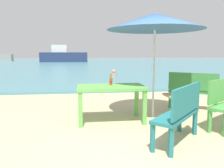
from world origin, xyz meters
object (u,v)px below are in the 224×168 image
at_px(bench_green_right, 193,89).
at_px(swimmer_person, 114,74).
at_px(side_table_wood, 175,103).
at_px(beer_bottle_amber, 111,81).
at_px(boat_fishing_trawler, 63,56).
at_px(picnic_table_green, 111,91).
at_px(bench_teal_center, 181,111).
at_px(patio_umbrella, 155,21).

relative_size(bench_green_right, swimmer_person, 2.95).
distance_m(side_table_wood, bench_green_right, 1.08).
relative_size(beer_bottle_amber, boat_fishing_trawler, 0.04).
distance_m(bench_green_right, swimmer_person, 7.87).
bearing_deg(beer_bottle_amber, bench_green_right, 15.82).
bearing_deg(picnic_table_green, beer_bottle_amber, 82.52).
xyz_separation_m(swimmer_person, boat_fishing_trawler, (-4.78, 23.68, 0.80)).
bearing_deg(swimmer_person, boat_fishing_trawler, 101.42).
bearing_deg(picnic_table_green, side_table_wood, 0.26).
distance_m(beer_bottle_amber, bench_green_right, 2.30).
bearing_deg(picnic_table_green, bench_teal_center, -55.24).
relative_size(side_table_wood, swimmer_person, 1.32).
relative_size(beer_bottle_amber, side_table_wood, 0.49).
relative_size(picnic_table_green, beer_bottle_amber, 5.28).
bearing_deg(patio_umbrella, bench_teal_center, -91.69).
xyz_separation_m(patio_umbrella, swimmer_person, (0.26, 8.35, -1.88)).
distance_m(beer_bottle_amber, swimmer_person, 8.54).
bearing_deg(boat_fishing_trawler, patio_umbrella, -81.97).
bearing_deg(patio_umbrella, bench_green_right, 24.06).
xyz_separation_m(beer_bottle_amber, swimmer_person, (1.24, 8.43, -0.61)).
xyz_separation_m(picnic_table_green, swimmer_person, (1.25, 8.54, -0.41)).
distance_m(picnic_table_green, bench_teal_center, 1.65).
distance_m(patio_umbrella, bench_teal_center, 2.21).
xyz_separation_m(beer_bottle_amber, patio_umbrella, (0.97, 0.08, 1.26)).
height_order(beer_bottle_amber, patio_umbrella, patio_umbrella).
height_order(patio_umbrella, boat_fishing_trawler, boat_fishing_trawler).
bearing_deg(patio_umbrella, picnic_table_green, -169.14).
distance_m(picnic_table_green, swimmer_person, 8.64).
bearing_deg(swimmer_person, side_table_wood, -88.78).
bearing_deg(side_table_wood, swimmer_person, 91.22).
height_order(bench_teal_center, bench_green_right, same).
xyz_separation_m(bench_green_right, boat_fishing_trawler, (-5.74, 31.48, 0.50)).
relative_size(picnic_table_green, bench_teal_center, 1.26).
bearing_deg(swimmer_person, bench_green_right, -82.99).
bearing_deg(patio_umbrella, boat_fishing_trawler, 98.03).
distance_m(bench_teal_center, boat_fishing_trawler, 33.87).
distance_m(patio_umbrella, bench_green_right, 2.07).
bearing_deg(boat_fishing_trawler, bench_green_right, -79.66).
xyz_separation_m(picnic_table_green, beer_bottle_amber, (0.01, 0.11, 0.20)).
bearing_deg(boat_fishing_trawler, swimmer_person, -78.58).
xyz_separation_m(beer_bottle_amber, side_table_wood, (1.42, -0.11, -0.50)).
distance_m(picnic_table_green, boat_fishing_trawler, 32.42).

